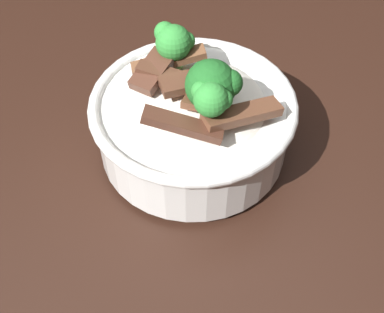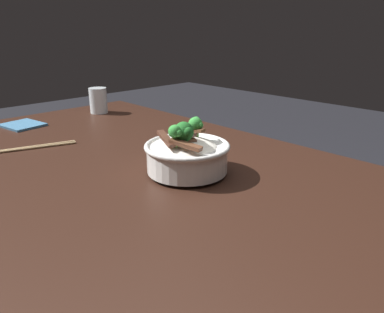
% 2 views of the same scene
% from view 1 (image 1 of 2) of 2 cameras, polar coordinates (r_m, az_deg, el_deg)
% --- Properties ---
extents(dining_table, '(1.47, 0.99, 0.81)m').
position_cam_1_polar(dining_table, '(0.61, -16.33, -15.15)').
color(dining_table, black).
rests_on(dining_table, ground).
extents(rice_bowl, '(0.21, 0.21, 0.14)m').
position_cam_1_polar(rice_bowl, '(0.50, 0.16, 4.59)').
color(rice_bowl, white).
rests_on(rice_bowl, dining_table).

